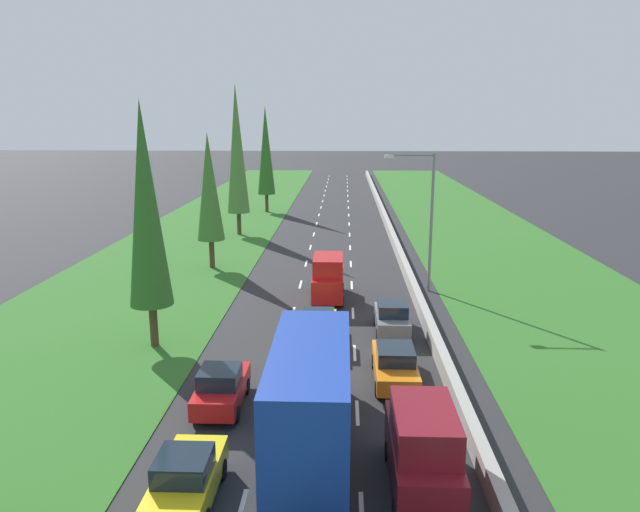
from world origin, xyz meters
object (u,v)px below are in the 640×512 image
at_px(blue_box_truck_centre_lane, 312,394).
at_px(poplar_tree_fourth, 237,150).
at_px(orange_sedan_right_lane, 395,364).
at_px(poplar_tree_third, 209,187).
at_px(poplar_tree_fifth, 266,151).
at_px(red_van_centre_lane, 328,278).
at_px(street_light_mast, 426,212).
at_px(red_hatchback_left_lane, 221,387).
at_px(yellow_hatchback_left_lane, 187,478).
at_px(poplar_tree_second, 146,206).
at_px(maroon_van_right_lane, 422,449).
at_px(grey_hatchback_right_lane, 392,318).
at_px(yellow_sedan_centre_lane, 318,327).

distance_m(blue_box_truck_centre_lane, poplar_tree_fourth, 40.05).
height_order(orange_sedan_right_lane, poplar_tree_third, poplar_tree_third).
distance_m(poplar_tree_third, poplar_tree_fifth, 27.67).
bearing_deg(poplar_tree_fifth, red_van_centre_lane, -76.65).
bearing_deg(street_light_mast, red_hatchback_left_lane, -121.04).
bearing_deg(orange_sedan_right_lane, poplar_tree_third, 121.93).
height_order(yellow_hatchback_left_lane, poplar_tree_second, poplar_tree_second).
relative_size(poplar_tree_fourth, poplar_tree_fifth, 1.14).
height_order(maroon_van_right_lane, grey_hatchback_right_lane, maroon_van_right_lane).
bearing_deg(orange_sedan_right_lane, red_hatchback_left_lane, -159.67).
xyz_separation_m(yellow_sedan_centre_lane, poplar_tree_fifth, (-8.08, 42.71, 6.51)).
bearing_deg(blue_box_truck_centre_lane, poplar_tree_second, 131.71).
distance_m(blue_box_truck_centre_lane, poplar_tree_second, 13.46).
relative_size(blue_box_truck_centre_lane, yellow_hatchback_left_lane, 2.41).
bearing_deg(blue_box_truck_centre_lane, red_hatchback_left_lane, 139.84).
distance_m(yellow_sedan_centre_lane, poplar_tree_third, 18.20).
distance_m(poplar_tree_third, poplar_tree_fourth, 13.39).
height_order(grey_hatchback_right_lane, poplar_tree_third, poplar_tree_third).
relative_size(yellow_hatchback_left_lane, poplar_tree_fifth, 0.31).
bearing_deg(grey_hatchback_right_lane, poplar_tree_third, 132.74).
bearing_deg(grey_hatchback_right_lane, street_light_mast, 71.47).
bearing_deg(orange_sedan_right_lane, red_van_centre_lane, 104.97).
bearing_deg(red_hatchback_left_lane, orange_sedan_right_lane, 20.33).
bearing_deg(yellow_hatchback_left_lane, grey_hatchback_right_lane, 63.98).
bearing_deg(red_hatchback_left_lane, street_light_mast, 58.96).
xyz_separation_m(red_hatchback_left_lane, poplar_tree_second, (-4.63, 6.23, 6.22)).
distance_m(poplar_tree_third, street_light_mast, 16.23).
distance_m(blue_box_truck_centre_lane, red_hatchback_left_lane, 5.05).
xyz_separation_m(blue_box_truck_centre_lane, poplar_tree_second, (-8.35, 9.37, 4.87)).
bearing_deg(red_van_centre_lane, poplar_tree_second, -135.65).
distance_m(red_hatchback_left_lane, poplar_tree_fifth, 50.43).
bearing_deg(yellow_sedan_centre_lane, grey_hatchback_right_lane, 21.43).
xyz_separation_m(yellow_hatchback_left_lane, poplar_tree_fifth, (-4.79, 55.78, 6.48)).
height_order(blue_box_truck_centre_lane, poplar_tree_second, poplar_tree_second).
bearing_deg(street_light_mast, yellow_hatchback_left_lane, -113.45).
bearing_deg(grey_hatchback_right_lane, poplar_tree_second, -168.84).
bearing_deg(poplar_tree_fourth, poplar_tree_fifth, 86.56).
height_order(orange_sedan_right_lane, street_light_mast, street_light_mast).
xyz_separation_m(red_van_centre_lane, poplar_tree_second, (-8.42, -8.24, 5.65)).
xyz_separation_m(blue_box_truck_centre_lane, yellow_hatchback_left_lane, (-3.52, -2.85, -1.35)).
distance_m(maroon_van_right_lane, grey_hatchback_right_lane, 13.68).
bearing_deg(poplar_tree_second, yellow_hatchback_left_lane, -68.43).
bearing_deg(yellow_sedan_centre_lane, poplar_tree_third, 120.06).
relative_size(orange_sedan_right_lane, grey_hatchback_right_lane, 1.15).
height_order(yellow_hatchback_left_lane, red_hatchback_left_lane, same).
xyz_separation_m(yellow_hatchback_left_lane, poplar_tree_fourth, (-5.65, 41.36, 7.37)).
bearing_deg(maroon_van_right_lane, red_van_centre_lane, 99.74).
relative_size(yellow_sedan_centre_lane, red_van_centre_lane, 0.92).
xyz_separation_m(poplar_tree_second, poplar_tree_third, (-0.59, 15.92, -0.93)).
height_order(orange_sedan_right_lane, poplar_tree_second, poplar_tree_second).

